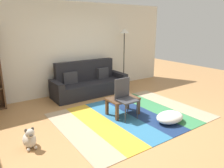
% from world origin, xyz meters
% --- Properties ---
extents(ground_plane, '(14.00, 14.00, 0.00)m').
position_xyz_m(ground_plane, '(0.00, 0.00, 0.00)').
color(ground_plane, '#B27F4C').
extents(back_wall, '(6.80, 0.10, 2.70)m').
position_xyz_m(back_wall, '(0.00, 2.55, 1.35)').
color(back_wall, silver).
rests_on(back_wall, ground_plane).
extents(rug, '(3.28, 2.46, 0.01)m').
position_xyz_m(rug, '(0.18, 0.05, 0.00)').
color(rug, tan).
rests_on(rug, ground_plane).
extents(couch, '(2.26, 0.80, 1.00)m').
position_xyz_m(couch, '(0.16, 2.02, 0.34)').
color(couch, black).
rests_on(couch, ground_plane).
extents(coffee_table, '(0.70, 0.48, 0.40)m').
position_xyz_m(coffee_table, '(0.06, 0.23, 0.33)').
color(coffee_table, '#513826').
rests_on(coffee_table, rug).
extents(pouf, '(0.65, 0.47, 0.23)m').
position_xyz_m(pouf, '(0.64, -0.69, 0.12)').
color(pouf, white).
rests_on(pouf, rug).
extents(dog, '(0.22, 0.35, 0.40)m').
position_xyz_m(dog, '(-2.09, 0.04, 0.16)').
color(dog, beige).
rests_on(dog, ground_plane).
extents(standing_lamp, '(0.32, 0.32, 1.92)m').
position_xyz_m(standing_lamp, '(1.57, 2.15, 1.61)').
color(standing_lamp, black).
rests_on(standing_lamp, ground_plane).
extents(tv_remote, '(0.13, 0.14, 0.02)m').
position_xyz_m(tv_remote, '(0.08, 0.18, 0.42)').
color(tv_remote, black).
rests_on(tv_remote, coffee_table).
extents(folding_chair, '(0.40, 0.40, 0.90)m').
position_xyz_m(folding_chair, '(0.00, 0.09, 0.53)').
color(folding_chair, '#38383D').
rests_on(folding_chair, ground_plane).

